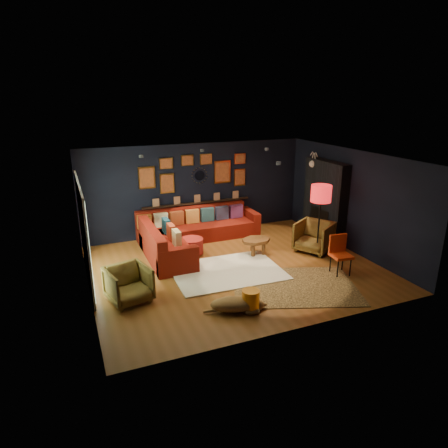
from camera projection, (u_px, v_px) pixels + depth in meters
name	position (u px, v px, depth m)	size (l,w,h in m)	color
floor	(235.00, 268.00, 9.39)	(6.50, 6.50, 0.00)	brown
room_walls	(235.00, 203.00, 8.89)	(6.50, 6.50, 6.50)	black
sectional	(186.00, 234.00, 10.66)	(3.41, 2.69, 0.86)	maroon
ledge	(197.00, 203.00, 11.46)	(3.20, 0.12, 0.04)	black
gallery_wall	(196.00, 172.00, 11.21)	(3.15, 0.04, 1.02)	gold
sunburst_mirror	(200.00, 175.00, 11.29)	(0.47, 0.16, 0.47)	silver
fireplace	(324.00, 204.00, 10.98)	(0.31, 1.60, 2.20)	black
deer_head	(318.00, 163.00, 11.11)	(0.50, 0.28, 0.45)	white
sliding_door	(84.00, 233.00, 8.41)	(0.06, 2.80, 2.20)	white
ceiling_spots	(222.00, 154.00, 9.29)	(3.30, 2.50, 0.06)	black
shag_rug	(227.00, 271.00, 9.17)	(2.46, 1.79, 0.03)	white
leopard_rug	(294.00, 286.00, 8.49)	(2.58, 1.85, 0.01)	#AF844A
coffee_table	(256.00, 242.00, 10.07)	(0.81, 0.63, 0.39)	brown
pouf	(192.00, 246.00, 10.13)	(0.59, 0.59, 0.38)	maroon
armchair_left	(129.00, 283.00, 7.77)	(0.77, 0.72, 0.80)	#AD8334
armchair_right	(314.00, 235.00, 10.27)	(0.84, 0.79, 0.87)	#AD8334
gold_stool	(251.00, 300.00, 7.49)	(0.34, 0.34, 0.42)	gold
orange_chair	(340.00, 251.00, 8.99)	(0.47, 0.47, 0.90)	black
floor_lamp	(321.00, 196.00, 9.68)	(0.50, 0.50, 1.81)	black
dog	(234.00, 302.00, 7.45)	(1.23, 0.60, 0.39)	tan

